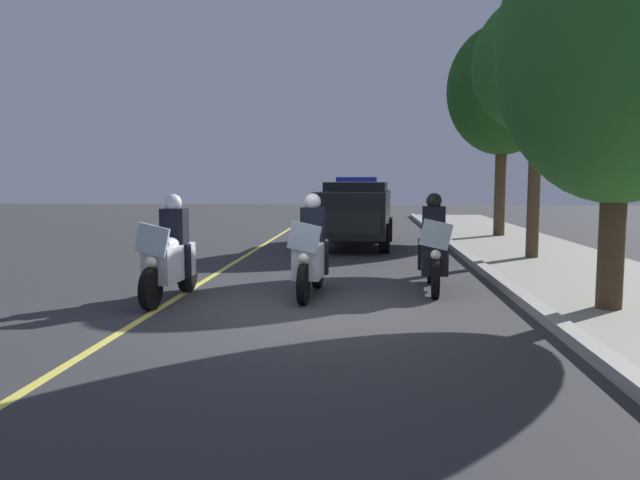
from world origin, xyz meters
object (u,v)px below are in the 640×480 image
police_suv (356,210)px  police_motorcycle_lead_left (170,257)px  police_motorcycle_lead_right (311,254)px  police_motorcycle_trailing (434,251)px  tree_far_back (538,65)px  tree_mid_block (621,46)px  tree_behind_suv (503,90)px

police_suv → police_motorcycle_lead_left: bearing=-19.1°
police_motorcycle_lead_right → police_motorcycle_trailing: size_ratio=1.00×
police_motorcycle_lead_right → tree_far_back: bearing=133.5°
police_motorcycle_lead_left → tree_far_back: (-5.26, 7.15, 3.94)m
police_motorcycle_lead_left → tree_mid_block: bearing=85.4°
police_suv → police_motorcycle_trailing: bearing=12.1°
police_motorcycle_lead_right → police_motorcycle_trailing: (-0.64, 2.12, 0.00)m
police_motorcycle_trailing → police_motorcycle_lead_right: bearing=-73.1°
police_suv → tree_far_back: (2.97, 4.30, 3.57)m
police_suv → tree_mid_block: size_ratio=0.85×
police_motorcycle_trailing → tree_behind_suv: tree_behind_suv is taller
police_motorcycle_lead_left → police_suv: 8.71m
police_motorcycle_trailing → tree_far_back: size_ratio=0.35×
tree_far_back → police_motorcycle_lead_left: bearing=-53.7°
police_motorcycle_lead_right → tree_mid_block: tree_mid_block is taller
police_motorcycle_lead_left → police_motorcycle_lead_right: (-0.60, 2.23, 0.00)m
police_motorcycle_trailing → police_suv: bearing=-167.9°
police_motorcycle_lead_left → tree_far_back: size_ratio=0.35×
police_suv → tree_behind_suv: (-2.89, 4.80, 3.87)m
police_suv → police_motorcycle_lead_right: bearing=-4.6°
police_motorcycle_lead_left → tree_mid_block: (0.54, 6.66, 3.09)m
police_suv → tree_mid_block: 9.94m
tree_mid_block → tree_far_back: tree_far_back is taller
tree_mid_block → tree_far_back: 5.88m
tree_mid_block → tree_far_back: size_ratio=0.95×
police_motorcycle_trailing → tree_far_back: bearing=145.1°
police_motorcycle_lead_right → police_suv: police_suv is taller
tree_behind_suv → police_motorcycle_lead_right: bearing=-27.2°
tree_behind_suv → tree_mid_block: bearing=-4.8°
police_motorcycle_lead_left → tree_behind_suv: (-11.12, 7.64, 4.24)m
police_motorcycle_lead_right → tree_far_back: 7.83m
tree_behind_suv → tree_far_back: bearing=-4.8°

